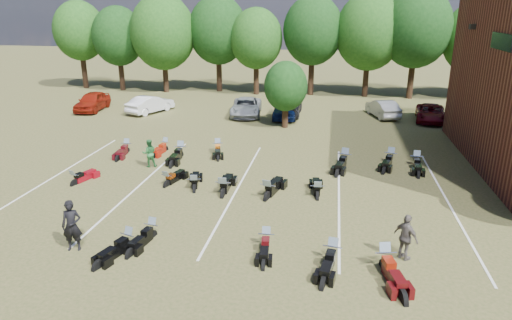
% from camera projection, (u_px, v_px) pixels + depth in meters
% --- Properties ---
extents(ground, '(160.00, 160.00, 0.00)m').
position_uv_depth(ground, '(292.00, 219.00, 19.54)').
color(ground, brown).
rests_on(ground, ground).
extents(car_0, '(2.38, 4.87, 1.60)m').
position_uv_depth(car_0, '(92.00, 101.00, 39.64)').
color(car_0, maroon).
rests_on(car_0, ground).
extents(car_1, '(3.16, 4.70, 1.47)m').
position_uv_depth(car_1, '(150.00, 104.00, 38.82)').
color(car_1, silver).
rests_on(car_1, ground).
extents(car_2, '(2.95, 5.40, 1.43)m').
position_uv_depth(car_2, '(246.00, 107.00, 37.84)').
color(car_2, '#92969A').
rests_on(car_2, ground).
extents(car_3, '(1.96, 4.76, 1.38)m').
position_uv_depth(car_3, '(289.00, 107.00, 37.86)').
color(car_3, black).
rests_on(car_3, ground).
extents(car_4, '(2.17, 4.73, 1.57)m').
position_uv_depth(car_4, '(285.00, 108.00, 37.07)').
color(car_4, '#0C1C55').
rests_on(car_4, ground).
extents(car_5, '(2.68, 4.53, 1.41)m').
position_uv_depth(car_5, '(383.00, 108.00, 37.34)').
color(car_5, '#A3A4A0').
rests_on(car_5, ground).
extents(car_6, '(2.76, 4.93, 1.30)m').
position_uv_depth(car_6, '(431.00, 113.00, 35.95)').
color(car_6, '#59050F').
rests_on(car_6, ground).
extents(car_7, '(3.35, 4.79, 1.29)m').
position_uv_depth(car_7, '(499.00, 115.00, 35.50)').
color(car_7, '#39393E').
rests_on(car_7, ground).
extents(person_black, '(0.81, 0.64, 1.96)m').
position_uv_depth(person_black, '(72.00, 226.00, 16.77)').
color(person_black, black).
rests_on(person_black, ground).
extents(person_green, '(0.96, 0.86, 1.60)m').
position_uv_depth(person_green, '(149.00, 153.00, 25.65)').
color(person_green, '#296E33').
rests_on(person_green, ground).
extents(person_grey, '(1.00, 1.04, 1.74)m').
position_uv_depth(person_grey, '(406.00, 237.00, 16.15)').
color(person_grey, '#5E5650').
rests_on(person_grey, ground).
extents(motorcycle_1, '(1.26, 2.22, 1.18)m').
position_uv_depth(motorcycle_1, '(128.00, 248.00, 17.14)').
color(motorcycle_1, black).
rests_on(motorcycle_1, ground).
extents(motorcycle_3, '(0.99, 2.15, 1.15)m').
position_uv_depth(motorcycle_3, '(152.00, 238.00, 17.95)').
color(motorcycle_3, black).
rests_on(motorcycle_3, ground).
extents(motorcycle_4, '(1.06, 2.31, 1.24)m').
position_uv_depth(motorcycle_4, '(332.00, 262.00, 16.26)').
color(motorcycle_4, black).
rests_on(motorcycle_4, ground).
extents(motorcycle_5, '(0.80, 2.04, 1.11)m').
position_uv_depth(motorcycle_5, '(266.00, 247.00, 17.26)').
color(motorcycle_5, black).
rests_on(motorcycle_5, ground).
extents(motorcycle_6, '(1.32, 2.56, 1.36)m').
position_uv_depth(motorcycle_6, '(384.00, 270.00, 15.77)').
color(motorcycle_6, '#40090A').
rests_on(motorcycle_6, ground).
extents(motorcycle_7, '(1.19, 2.12, 1.12)m').
position_uv_depth(motorcycle_7, '(75.00, 185.00, 23.26)').
color(motorcycle_7, maroon).
rests_on(motorcycle_7, ground).
extents(motorcycle_8, '(1.19, 2.20, 1.17)m').
position_uv_depth(motorcycle_8, '(167.00, 186.00, 23.09)').
color(motorcycle_8, black).
rests_on(motorcycle_8, ground).
extents(motorcycle_9, '(0.85, 2.50, 1.38)m').
position_uv_depth(motorcycle_9, '(223.00, 196.00, 21.91)').
color(motorcycle_9, black).
rests_on(motorcycle_9, ground).
extents(motorcycle_10, '(1.18, 2.31, 1.23)m').
position_uv_depth(motorcycle_10, '(194.00, 191.00, 22.50)').
color(motorcycle_10, black).
rests_on(motorcycle_10, ground).
extents(motorcycle_11, '(1.36, 2.63, 1.40)m').
position_uv_depth(motorcycle_11, '(267.00, 199.00, 21.56)').
color(motorcycle_11, black).
rests_on(motorcycle_11, ground).
extents(motorcycle_12, '(0.91, 2.28, 1.24)m').
position_uv_depth(motorcycle_12, '(317.00, 198.00, 21.65)').
color(motorcycle_12, black).
rests_on(motorcycle_12, ground).
extents(motorcycle_14, '(0.88, 2.24, 1.22)m').
position_uv_depth(motorcycle_14, '(127.00, 153.00, 28.38)').
color(motorcycle_14, '#400910').
rests_on(motorcycle_14, ground).
extents(motorcycle_15, '(0.94, 2.20, 1.19)m').
position_uv_depth(motorcycle_15, '(165.00, 151.00, 28.72)').
color(motorcycle_15, '#97180B').
rests_on(motorcycle_15, ground).
extents(motorcycle_16, '(0.88, 2.50, 1.38)m').
position_uv_depth(motorcycle_16, '(181.00, 157.00, 27.52)').
color(motorcycle_16, black).
rests_on(motorcycle_16, ground).
extents(motorcycle_17, '(1.22, 2.28, 1.22)m').
position_uv_depth(motorcycle_17, '(218.00, 152.00, 28.45)').
color(motorcycle_17, black).
rests_on(motorcycle_17, ground).
extents(motorcycle_18, '(1.32, 2.64, 1.41)m').
position_uv_depth(motorcycle_18, '(344.00, 165.00, 26.08)').
color(motorcycle_18, black).
rests_on(motorcycle_18, ground).
extents(motorcycle_19, '(1.41, 2.51, 1.34)m').
position_uv_depth(motorcycle_19, '(390.00, 164.00, 26.36)').
color(motorcycle_19, black).
rests_on(motorcycle_19, ground).
extents(motorcycle_20, '(0.93, 2.38, 1.30)m').
position_uv_depth(motorcycle_20, '(416.00, 167.00, 25.86)').
color(motorcycle_20, black).
rests_on(motorcycle_20, ground).
extents(tree_line, '(56.00, 6.00, 9.79)m').
position_uv_depth(tree_line, '(311.00, 31.00, 44.77)').
color(tree_line, black).
rests_on(tree_line, ground).
extents(young_tree_midfield, '(3.20, 3.20, 4.70)m').
position_uv_depth(young_tree_midfield, '(286.00, 86.00, 33.35)').
color(young_tree_midfield, black).
rests_on(young_tree_midfield, ground).
extents(parking_lines, '(20.10, 14.00, 0.01)m').
position_uv_depth(parking_lines, '(238.00, 188.00, 22.82)').
color(parking_lines, silver).
rests_on(parking_lines, ground).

